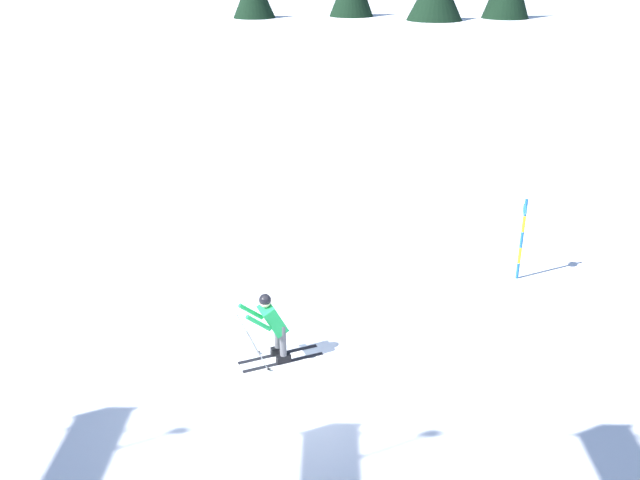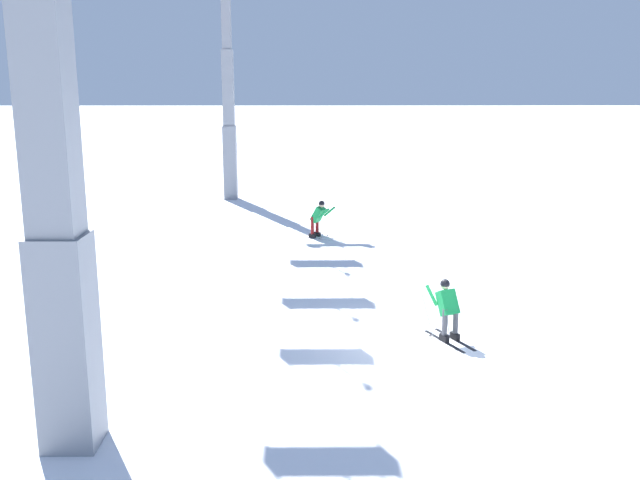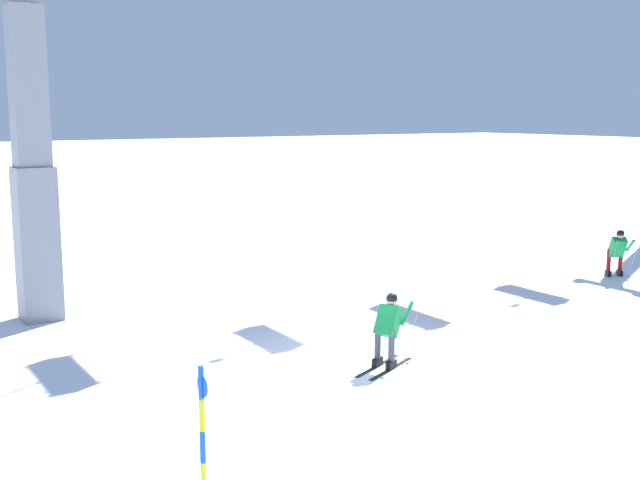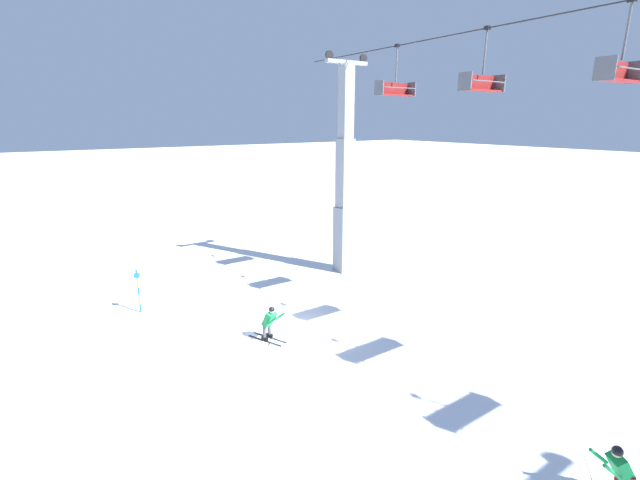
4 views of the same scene
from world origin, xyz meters
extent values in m
plane|color=white|center=(0.00, 0.00, 0.00)|extent=(260.00, 260.00, 0.00)
cube|color=black|center=(0.09, -0.78, 0.01)|extent=(1.53, 0.75, 0.01)
cube|color=black|center=(0.09, -0.78, 0.09)|extent=(0.30, 0.21, 0.16)
cylinder|color=#4C4C51|center=(0.09, -0.78, 0.50)|extent=(0.13, 0.13, 0.65)
cube|color=black|center=(0.22, -1.07, 0.01)|extent=(1.53, 0.75, 0.01)
cube|color=black|center=(0.22, -1.07, 0.09)|extent=(0.30, 0.21, 0.16)
cylinder|color=#4C4C51|center=(0.22, -1.07, 0.50)|extent=(0.13, 0.13, 0.65)
cube|color=green|center=(0.28, -0.87, 0.92)|extent=(0.63, 0.59, 0.65)
sphere|color=beige|center=(0.40, -0.81, 1.32)|extent=(0.22, 0.22, 0.22)
sphere|color=black|center=(0.40, -0.81, 1.35)|extent=(0.23, 0.23, 0.23)
cylinder|color=green|center=(0.51, -0.51, 1.03)|extent=(0.48, 0.28, 0.43)
cylinder|color=gray|center=(0.52, -0.46, 0.44)|extent=(0.39, 0.31, 1.12)
cylinder|color=black|center=(0.34, -0.49, 0.05)|extent=(0.07, 0.07, 0.01)
cylinder|color=green|center=(0.69, -0.93, 1.03)|extent=(0.48, 0.28, 0.43)
cylinder|color=gray|center=(0.75, -0.96, 0.44)|extent=(0.47, 0.10, 1.12)
cylinder|color=black|center=(0.60, -1.07, 0.05)|extent=(0.07, 0.07, 0.01)
cube|color=gray|center=(-4.70, 6.53, 1.86)|extent=(0.92, 0.92, 3.72)
cube|color=gray|center=(-4.70, 6.53, 5.58)|extent=(0.77, 0.77, 3.72)
cylinder|color=yellow|center=(-5.30, -4.50, 0.61)|extent=(0.07, 0.07, 0.40)
cylinder|color=blue|center=(-5.30, -4.50, 1.01)|extent=(0.07, 0.07, 0.40)
cylinder|color=yellow|center=(-5.30, -4.50, 1.42)|extent=(0.07, 0.07, 0.40)
cylinder|color=blue|center=(-5.30, -4.50, 1.82)|extent=(0.07, 0.07, 0.40)
cylinder|color=blue|center=(-5.28, -4.50, 1.77)|extent=(0.02, 0.28, 0.28)
cube|color=white|center=(11.58, 2.18, 0.01)|extent=(0.97, 1.54, 0.01)
cube|color=black|center=(11.58, 2.18, 0.09)|extent=(0.24, 0.30, 0.16)
cylinder|color=maroon|center=(11.58, 2.18, 0.51)|extent=(0.13, 0.13, 0.67)
cube|color=white|center=(11.27, 2.37, 0.01)|extent=(0.97, 1.54, 0.01)
cube|color=black|center=(11.27, 2.37, 0.09)|extent=(0.24, 0.30, 0.16)
cylinder|color=maroon|center=(11.27, 2.37, 0.51)|extent=(0.13, 0.13, 0.67)
cube|color=green|center=(11.34, 2.14, 0.94)|extent=(0.64, 0.68, 0.66)
sphere|color=beige|center=(11.26, 2.01, 1.33)|extent=(0.22, 0.22, 0.22)
sphere|color=black|center=(11.26, 2.01, 1.37)|extent=(0.24, 0.24, 0.24)
cylinder|color=green|center=(11.35, 1.70, 1.04)|extent=(0.33, 0.47, 0.44)
cylinder|color=gray|center=(11.36, 1.64, 0.44)|extent=(0.16, 0.47, 1.15)
cylinder|color=black|center=(11.49, 1.77, 0.05)|extent=(0.07, 0.07, 0.01)
cylinder|color=green|center=(10.95, 1.94, 1.04)|extent=(0.33, 0.47, 0.44)
cylinder|color=gray|center=(10.89, 1.92, 0.44)|extent=(0.36, 0.36, 1.15)
cylinder|color=black|center=(10.94, 2.10, 0.05)|extent=(0.07, 0.07, 0.01)
camera|label=1|loc=(-0.81, 10.29, 7.40)|focal=38.27mm
camera|label=2|loc=(-16.17, 2.39, 6.28)|focal=40.45mm
camera|label=3|loc=(-8.84, -12.73, 4.99)|focal=43.72mm
camera|label=4|loc=(14.17, -7.86, 8.39)|focal=24.32mm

